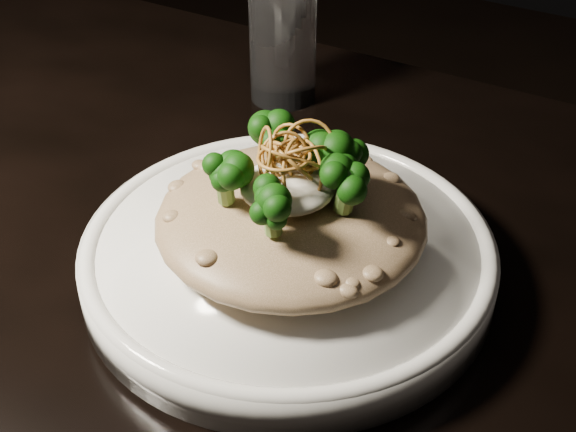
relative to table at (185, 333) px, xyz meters
The scene contains 7 objects.
table is the anchor object (origin of this frame).
plate 0.13m from the table, 16.55° to the left, with size 0.30×0.30×0.03m, color white.
risotto 0.16m from the table, 16.43° to the left, with size 0.20×0.20×0.04m, color brown.
broccoli 0.21m from the table, 14.28° to the left, with size 0.15×0.15×0.06m, color black, non-canonical shape.
cheese 0.19m from the table, 13.68° to the left, with size 0.07×0.07×0.02m, color white.
shallots 0.21m from the table, 17.34° to the left, with size 0.05×0.05×0.03m, color #905B1E, non-canonical shape.
drinking_glass 0.31m from the table, 102.59° to the left, with size 0.07×0.07×0.12m, color silver.
Camera 1 is at (0.31, -0.37, 1.15)m, focal length 50.00 mm.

